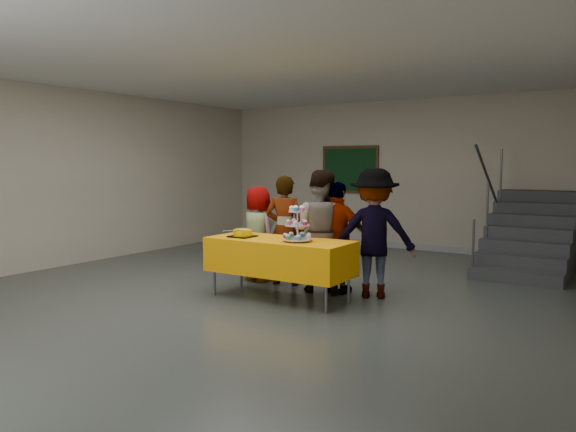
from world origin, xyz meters
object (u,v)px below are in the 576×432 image
at_px(schoolchild_d, 338,238).
at_px(noticeboard, 350,169).
at_px(bear_cake, 243,233).
at_px(schoolchild_e, 374,233).
at_px(cupcake_stand, 297,227).
at_px(schoolchild_c, 320,231).
at_px(schoolchild_a, 258,234).
at_px(bake_table, 280,256).
at_px(schoolchild_b, 285,230).
at_px(staircase, 533,239).

bearing_deg(schoolchild_d, noticeboard, -65.27).
bearing_deg(bear_cake, schoolchild_e, 29.05).
xyz_separation_m(cupcake_stand, schoolchild_c, (-0.08, 0.69, -0.13)).
relative_size(schoolchild_e, noticeboard, 1.28).
distance_m(cupcake_stand, bear_cake, 0.84).
bearing_deg(cupcake_stand, schoolchild_d, 77.10).
distance_m(schoolchild_a, schoolchild_c, 1.15).
distance_m(cupcake_stand, schoolchild_d, 0.79).
distance_m(cupcake_stand, schoolchild_a, 1.50).
height_order(schoolchild_d, noticeboard, noticeboard).
height_order(schoolchild_d, schoolchild_e, schoolchild_e).
relative_size(schoolchild_a, schoolchild_e, 0.84).
relative_size(cupcake_stand, noticeboard, 0.34).
distance_m(bear_cake, schoolchild_d, 1.27).
height_order(bake_table, schoolchild_b, schoolchild_b).
bearing_deg(bake_table, schoolchild_b, 118.67).
distance_m(bear_cake, schoolchild_c, 1.04).
height_order(staircase, noticeboard, noticeboard).
distance_m(bake_table, cupcake_stand, 0.50).
bearing_deg(bear_cake, cupcake_stand, 1.79).
bearing_deg(schoolchild_e, bear_cake, 5.00).
bearing_deg(cupcake_stand, schoolchild_a, 144.97).
bearing_deg(schoolchild_a, schoolchild_b, -166.58).
xyz_separation_m(schoolchild_a, schoolchild_c, (1.13, -0.16, 0.13)).
relative_size(bake_table, schoolchild_d, 1.26).
xyz_separation_m(cupcake_stand, noticeboard, (-1.75, 4.93, 0.65)).
xyz_separation_m(bake_table, staircase, (2.35, 4.04, -0.07)).
relative_size(schoolchild_c, staircase, 0.68).
height_order(schoolchild_a, schoolchild_c, schoolchild_c).
xyz_separation_m(schoolchild_b, schoolchild_d, (0.88, -0.06, -0.04)).
xyz_separation_m(schoolchild_c, staircase, (2.12, 3.40, -0.33)).
xyz_separation_m(cupcake_stand, schoolchild_d, (0.17, 0.75, -0.21)).
xyz_separation_m(schoolchild_e, noticeboard, (-2.42, 4.13, 0.77)).
relative_size(bake_table, schoolchild_b, 1.20).
xyz_separation_m(schoolchild_a, schoolchild_e, (1.88, -0.05, 0.14)).
xyz_separation_m(schoolchild_b, schoolchild_c, (0.63, -0.11, 0.04)).
distance_m(schoolchild_c, staircase, 4.02).
bearing_deg(schoolchild_d, schoolchild_e, -173.23).
height_order(cupcake_stand, schoolchild_b, schoolchild_b).
relative_size(schoolchild_a, schoolchild_d, 0.94).
bearing_deg(schoolchild_c, schoolchild_b, -16.86).
height_order(bear_cake, schoolchild_c, schoolchild_c).
distance_m(staircase, noticeboard, 4.04).
xyz_separation_m(schoolchild_d, staircase, (1.87, 3.35, -0.26)).
height_order(schoolchild_e, staircase, staircase).
bearing_deg(bear_cake, schoolchild_a, 113.57).
xyz_separation_m(bake_table, schoolchild_e, (0.97, 0.75, 0.28)).
height_order(schoolchild_c, noticeboard, noticeboard).
xyz_separation_m(schoolchild_e, staircase, (1.38, 3.29, -0.34)).
relative_size(cupcake_stand, bear_cake, 1.24).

